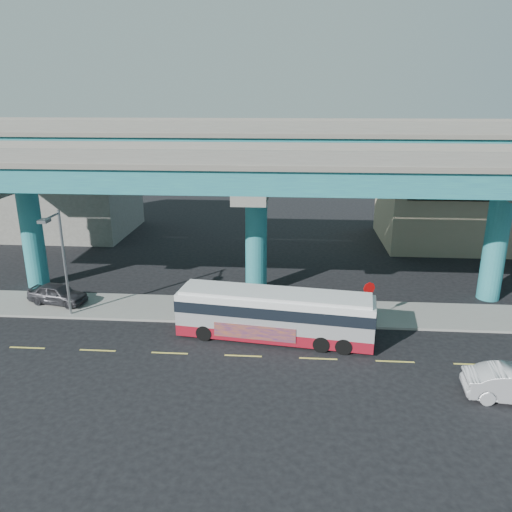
# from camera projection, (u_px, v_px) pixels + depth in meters

# --- Properties ---
(ground) EXTENTS (120.00, 120.00, 0.00)m
(ground) POSITION_uv_depth(u_px,v_px,m) (244.00, 353.00, 26.96)
(ground) COLOR black
(ground) RESTS_ON ground
(sidewalk) EXTENTS (70.00, 4.00, 0.15)m
(sidewalk) POSITION_uv_depth(u_px,v_px,m) (252.00, 311.00, 32.16)
(sidewalk) COLOR gray
(sidewalk) RESTS_ON ground
(lane_markings) EXTENTS (58.00, 0.12, 0.01)m
(lane_markings) POSITION_uv_depth(u_px,v_px,m) (243.00, 356.00, 26.67)
(lane_markings) COLOR #D8C64C
(lane_markings) RESTS_ON ground
(viaduct) EXTENTS (52.00, 12.40, 11.70)m
(viaduct) POSITION_uv_depth(u_px,v_px,m) (256.00, 162.00, 32.83)
(viaduct) COLOR #205F79
(viaduct) RESTS_ON ground
(building_beige) EXTENTS (14.00, 10.23, 7.00)m
(building_beige) POSITION_uv_depth(u_px,v_px,m) (460.00, 206.00, 46.43)
(building_beige) COLOR tan
(building_beige) RESTS_ON ground
(building_concrete) EXTENTS (12.00, 10.00, 9.00)m
(building_concrete) POSITION_uv_depth(u_px,v_px,m) (68.00, 188.00, 49.82)
(building_concrete) COLOR gray
(building_concrete) RESTS_ON ground
(transit_bus) EXTENTS (11.32, 3.84, 2.85)m
(transit_bus) POSITION_uv_depth(u_px,v_px,m) (275.00, 313.00, 28.15)
(transit_bus) COLOR maroon
(transit_bus) RESTS_ON ground
(parked_car) EXTENTS (3.14, 4.57, 1.35)m
(parked_car) POSITION_uv_depth(u_px,v_px,m) (58.00, 294.00, 32.93)
(parked_car) COLOR #313036
(parked_car) RESTS_ON sidewalk
(street_lamp) EXTENTS (0.50, 2.24, 6.69)m
(street_lamp) POSITION_uv_depth(u_px,v_px,m) (59.00, 249.00, 29.69)
(street_lamp) COLOR gray
(street_lamp) RESTS_ON sidewalk
(stop_sign) EXTENTS (0.73, 0.31, 2.58)m
(stop_sign) POSITION_uv_depth(u_px,v_px,m) (369.00, 293.00, 29.81)
(stop_sign) COLOR gray
(stop_sign) RESTS_ON sidewalk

